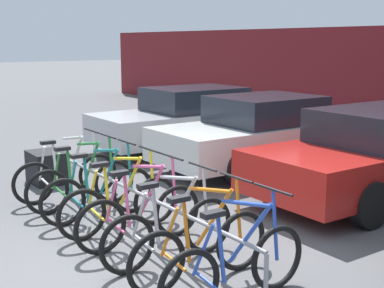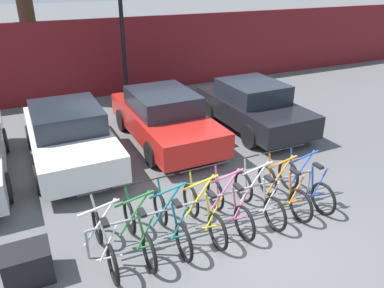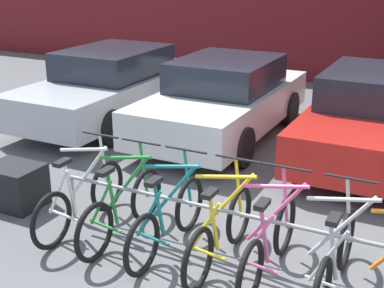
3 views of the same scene
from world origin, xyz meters
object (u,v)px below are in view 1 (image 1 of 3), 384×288
object	(u,v)px
car_silver	(191,118)
bicycle_blue	(236,266)
bicycle_white	(67,175)
bicycle_yellow	(120,204)
bicycle_silver	(170,230)
car_red	(378,154)
car_white	(262,133)
cargo_crate	(47,167)
bicycle_orange	(201,247)
bike_rack	(140,198)
bicycle_green	(82,183)
bicycle_teal	(99,193)
bicycle_pink	(141,215)

from	to	relation	value
car_silver	bicycle_blue	bearing A→B (deg)	-31.46
bicycle_white	bicycle_yellow	distance (m)	1.80
bicycle_silver	car_red	distance (m)	4.09
bicycle_silver	car_white	bearing A→B (deg)	128.40
car_silver	cargo_crate	world-z (taller)	car_silver
car_red	bicycle_orange	bearing A→B (deg)	-77.44
bike_rack	bicycle_orange	size ratio (longest dim) A/B	2.74
bicycle_green	bicycle_silver	bearing A→B (deg)	-1.67
bicycle_blue	bicycle_teal	bearing A→B (deg)	-179.65
bike_rack	bicycle_orange	world-z (taller)	bicycle_orange
bike_rack	bicycle_yellow	distance (m)	0.33
bicycle_white	bicycle_blue	bearing A→B (deg)	2.90
bicycle_white	car_silver	size ratio (longest dim) A/B	0.38
bicycle_green	bicycle_blue	xyz separation A→B (m)	(3.55, 0.00, 0.00)
bicycle_silver	bicycle_blue	size ratio (longest dim) A/B	1.00
bike_rack	car_silver	xyz separation A→B (m)	(-4.32, 3.76, 0.20)
bicycle_teal	car_red	xyz separation A→B (m)	(1.50, 4.06, 0.31)
bike_rack	bicycle_white	distance (m)	2.08
bicycle_yellow	bicycle_blue	xyz separation A→B (m)	(2.33, 0.00, 0.00)
car_silver	car_red	distance (m)	4.93
bicycle_teal	bicycle_silver	world-z (taller)	same
bicycle_yellow	bike_rack	bearing A→B (deg)	26.23
bicycle_silver	bicycle_orange	world-z (taller)	same
car_white	cargo_crate	world-z (taller)	car_white
bicycle_yellow	car_silver	size ratio (longest dim) A/B	0.38
bicycle_yellow	car_white	xyz separation A→B (m)	(-1.68, 3.93, 0.31)
car_silver	cargo_crate	bearing A→B (deg)	-73.82
car_white	bicycle_orange	bearing A→B (deg)	-48.66
bicycle_white	bicycle_orange	size ratio (longest dim) A/B	1.00
bicycle_teal	bicycle_pink	world-z (taller)	same
car_white	cargo_crate	bearing A→B (deg)	-108.40
bicycle_teal	bicycle_orange	distance (m)	2.41
bicycle_white	car_silver	world-z (taller)	car_silver
car_white	bicycle_blue	bearing A→B (deg)	-44.42
car_silver	car_white	xyz separation A→B (m)	(2.38, 0.02, -0.00)
bicycle_orange	car_silver	size ratio (longest dim) A/B	0.38
bicycle_teal	car_white	distance (m)	4.08
bicycle_orange	cargo_crate	xyz separation A→B (m)	(-4.73, 0.10, -0.10)
bicycle_white	bicycle_silver	bearing A→B (deg)	2.90
bicycle_yellow	car_white	bearing A→B (deg)	110.24
bicycle_green	bicycle_orange	bearing A→B (deg)	-1.67
bicycle_silver	car_red	size ratio (longest dim) A/B	0.39
bicycle_yellow	bicycle_pink	size ratio (longest dim) A/B	1.00
bicycle_silver	cargo_crate	world-z (taller)	bicycle_silver
bicycle_orange	car_silver	bearing A→B (deg)	145.46
bike_rack	cargo_crate	xyz separation A→B (m)	(-3.22, -0.05, -0.22)
car_red	bicycle_silver	bearing A→B (deg)	-85.60
bike_rack	car_red	distance (m)	3.97
bike_rack	cargo_crate	distance (m)	3.23
bicycle_pink	bicycle_orange	bearing A→B (deg)	-2.86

